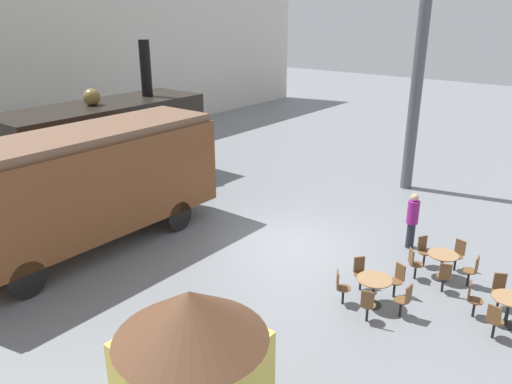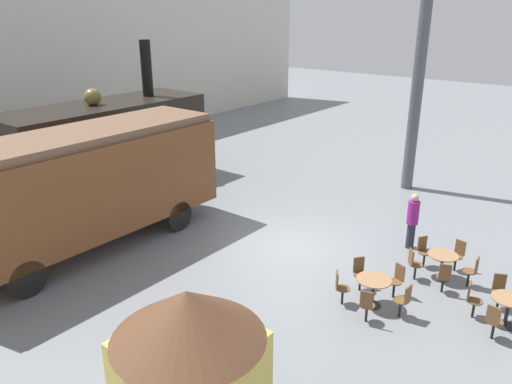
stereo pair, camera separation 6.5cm
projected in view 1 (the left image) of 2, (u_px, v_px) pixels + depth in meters
ground_plane at (290, 244)px, 15.27m from camera, size 80.00×80.00×0.00m
backdrop_wall at (11, 62)px, 22.82m from camera, size 44.00×0.15×9.00m
steam_locomotive at (106, 138)px, 19.37m from camera, size 8.11×2.79×5.63m
passenger_coach_wooden at (83, 183)px, 14.32m from camera, size 8.51×2.47×3.58m
cafe_table_near at (374, 285)px, 11.96m from camera, size 0.84×0.84×0.73m
cafe_table_mid at (442, 260)px, 13.18m from camera, size 0.79×0.79×0.72m
cafe_table_far at (509, 304)px, 11.20m from camera, size 0.78×0.78×0.72m
cafe_chair_0 at (360, 271)px, 12.70m from camera, size 0.40×0.41×0.87m
cafe_chair_1 at (341, 285)px, 12.04m from camera, size 0.40×0.40×0.87m
cafe_chair_2 at (367, 304)px, 11.30m from camera, size 0.39×0.37×0.87m
cafe_chair_3 at (405, 299)px, 11.50m from camera, size 0.36×0.36×0.87m
cafe_chair_4 at (397, 278)px, 12.37m from camera, size 0.39×0.38×0.87m
cafe_chair_5 at (414, 262)px, 13.16m from camera, size 0.40×0.41×0.87m
cafe_chair_6 at (444, 275)px, 12.50m from camera, size 0.40×0.38×0.87m
cafe_chair_7 at (473, 269)px, 12.79m from camera, size 0.36×0.36×0.87m
cafe_chair_8 at (458, 253)px, 13.64m from camera, size 0.38×0.36×0.87m
cafe_chair_9 at (424, 249)px, 13.86m from camera, size 0.39×0.40×0.87m
cafe_chair_11 at (500, 288)px, 11.92m from camera, size 0.40×0.39×0.87m
cafe_chair_12 at (472, 297)px, 11.56m from camera, size 0.36×0.37×0.87m
cafe_chair_13 at (494, 319)px, 10.73m from camera, size 0.37×0.36×0.87m
visitor_person at (412, 219)px, 14.77m from camera, size 0.34×0.34×1.73m
ticket_kiosk at (193, 367)px, 7.58m from camera, size 2.34×2.34×3.00m
support_pillar at (416, 87)px, 18.75m from camera, size 0.44×0.44×8.00m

